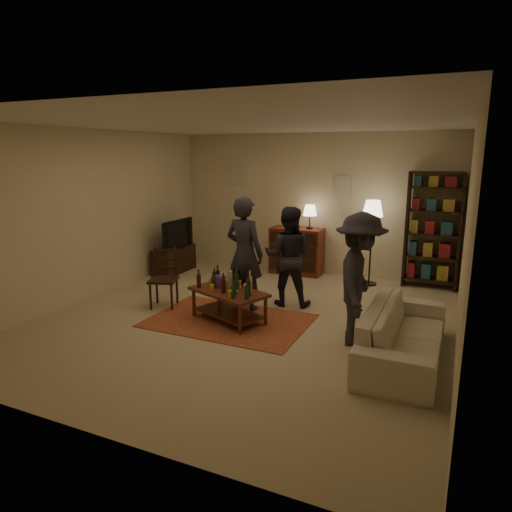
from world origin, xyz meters
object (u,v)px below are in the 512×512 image
Objects in this scene: dresser at (297,250)px; sofa at (404,333)px; coffee_table at (228,294)px; tv_stand at (174,253)px; person_by_sofa at (359,280)px; bookshelf at (433,229)px; person_left at (245,254)px; floor_lamp at (373,214)px; dining_chair at (164,276)px; person_right at (288,256)px.

dresser is 3.93m from sofa.
coffee_table is 0.91× the size of dresser.
tv_stand is 0.64× the size of person_by_sofa.
tv_stand is at bearing -168.20° from bookshelf.
person_left is at bearing -31.92° from tv_stand.
tv_stand is 5.14m from sofa.
floor_lamp is (1.45, 2.67, 0.87)m from coffee_table.
sofa is (2.39, -0.24, -0.10)m from coffee_table.
tv_stand is 0.51× the size of sofa.
dresser is 0.83× the size of person_by_sofa.
person_left reaches higher than dining_chair.
dining_chair is 0.44× the size of sofa.
person_by_sofa is (3.02, -0.21, 0.34)m from dining_chair.
person_right is (-1.89, 1.26, 0.47)m from sofa.
dresser is at bearing -81.46° from person_left.
dining_chair is at bearing 14.66° from person_right.
bookshelf is at bearing 15.73° from floor_lamp.
floor_lamp is 0.73× the size of sofa.
dining_chair is 3.63m from sofa.
bookshelf reaches higher than floor_lamp.
person_left is (-0.02, -2.30, 0.38)m from dresser.
coffee_table is 0.61× the size of bookshelf.
floor_lamp is (2.66, 2.48, 0.79)m from dining_chair.
floor_lamp is 3.20m from sofa.
person_left is 1.04× the size of person_by_sofa.
dining_chair is 2.07m from tv_stand.
dresser is 1.94m from person_right.
person_by_sofa is (1.81, -2.91, 0.35)m from dresser.
person_left is (-1.48, -2.09, -0.42)m from floor_lamp.
floor_lamp reaches higher than sofa.
coffee_table is 2.88m from dresser.
person_by_sofa reaches higher than coffee_table.
tv_stand is 0.69× the size of person_right.
person_left reaches higher than tv_stand.
sofa is at bearing -72.04° from floor_lamp.
tv_stand is at bearing 57.07° from person_by_sofa.
coffee_table is 0.59× the size of sofa.
coffee_table is 1.17× the size of tv_stand.
dining_chair reaches higher than coffee_table.
dresser is 0.80× the size of person_left.
sofa is 0.80m from person_by_sofa.
coffee_table is 1.20m from person_right.
person_left is (-2.42, 0.81, 0.55)m from sofa.
tv_stand is at bearing 64.66° from sofa.
person_left reaches higher than coffee_table.
tv_stand is at bearing -169.27° from floor_lamp.
bookshelf reaches higher than person_left.
tv_stand is at bearing -157.93° from dresser.
person_right is at bearing -18.79° from tv_stand.
sofa is 2.61m from person_left.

